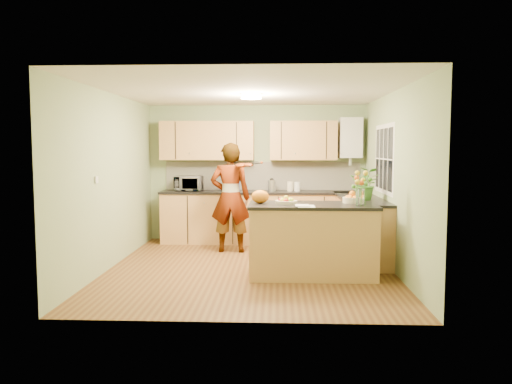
{
  "coord_description": "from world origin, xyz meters",
  "views": [
    {
      "loc": [
        0.39,
        -7.02,
        1.71
      ],
      "look_at": [
        0.06,
        0.5,
        1.05
      ],
      "focal_mm": 35.0,
      "sensor_mm": 36.0,
      "label": 1
    }
  ],
  "objects": [
    {
      "name": "ceiling_lamp",
      "position": [
        0.0,
        0.3,
        2.46
      ],
      "size": [
        0.3,
        0.3,
        0.07
      ],
      "color": "#FFEABF",
      "rests_on": "ceiling"
    },
    {
      "name": "jar_white",
      "position": [
        0.74,
        1.95,
        1.02
      ],
      "size": [
        0.12,
        0.12,
        0.17
      ],
      "primitive_type": "cylinder",
      "rotation": [
        0.0,
        0.0,
        -0.07
      ],
      "color": "silver",
      "rests_on": "back_counter"
    },
    {
      "name": "splashback",
      "position": [
        0.1,
        2.23,
        1.2
      ],
      "size": [
        3.6,
        0.02,
        0.52
      ],
      "primitive_type": "cube",
      "color": "#EEE5CE",
      "rests_on": "back_counter"
    },
    {
      "name": "wall_left",
      "position": [
        -2.0,
        0.0,
        1.25
      ],
      "size": [
        0.02,
        4.5,
        2.5
      ],
      "primitive_type": "cube",
      "color": "gray",
      "rests_on": "floor"
    },
    {
      "name": "floor",
      "position": [
        0.0,
        0.0,
        0.0
      ],
      "size": [
        4.5,
        4.5,
        0.0
      ],
      "primitive_type": "plane",
      "color": "#543118",
      "rests_on": "ground"
    },
    {
      "name": "orange_bag",
      "position": [
        0.15,
        -0.33,
        1.06
      ],
      "size": [
        0.3,
        0.28,
        0.18
      ],
      "primitive_type": "ellipsoid",
      "rotation": [
        0.0,
        0.0,
        -0.39
      ],
      "color": "orange",
      "rests_on": "peninsula_island"
    },
    {
      "name": "wall_front",
      "position": [
        0.0,
        -2.25,
        1.25
      ],
      "size": [
        4.0,
        0.02,
        2.5
      ],
      "primitive_type": "cube",
      "color": "gray",
      "rests_on": "floor"
    },
    {
      "name": "violin",
      "position": [
        -0.19,
        0.9,
        1.44
      ],
      "size": [
        0.59,
        0.51,
        0.15
      ],
      "primitive_type": null,
      "rotation": [
        0.17,
        0.0,
        -0.61
      ],
      "color": "#4D1404",
      "rests_on": "violinist"
    },
    {
      "name": "blue_box",
      "position": [
        -0.45,
        1.95,
        1.05
      ],
      "size": [
        0.32,
        0.25,
        0.23
      ],
      "primitive_type": "cube",
      "rotation": [
        0.0,
        0.0,
        0.17
      ],
      "color": "navy",
      "rests_on": "back_counter"
    },
    {
      "name": "right_counter",
      "position": [
        1.7,
        0.85,
        0.47
      ],
      "size": [
        0.62,
        2.24,
        0.94
      ],
      "color": "#B47948",
      "rests_on": "floor"
    },
    {
      "name": "wall_back",
      "position": [
        0.0,
        2.25,
        1.25
      ],
      "size": [
        4.0,
        0.02,
        2.5
      ],
      "primitive_type": "cube",
      "color": "gray",
      "rests_on": "floor"
    },
    {
      "name": "back_counter",
      "position": [
        0.1,
        1.95,
        0.47
      ],
      "size": [
        3.64,
        0.62,
        0.94
      ],
      "color": "#B47948",
      "rests_on": "floor"
    },
    {
      "name": "potted_plant",
      "position": [
        1.7,
        0.44,
        1.18
      ],
      "size": [
        0.55,
        0.51,
        0.49
      ],
      "primitive_type": "imported",
      "rotation": [
        0.0,
        0.0,
        -0.37
      ],
      "color": "#3F7B29",
      "rests_on": "right_counter"
    },
    {
      "name": "microwave",
      "position": [
        -1.23,
        1.95,
        1.07
      ],
      "size": [
        0.49,
        0.34,
        0.27
      ],
      "primitive_type": "imported",
      "rotation": [
        0.0,
        0.0,
        -0.02
      ],
      "color": "silver",
      "rests_on": "back_counter"
    },
    {
      "name": "ceiling",
      "position": [
        0.0,
        0.0,
        2.5
      ],
      "size": [
        4.0,
        4.5,
        0.02
      ],
      "primitive_type": "cube",
      "color": "silver",
      "rests_on": "wall_back"
    },
    {
      "name": "light_switch",
      "position": [
        -1.99,
        -0.6,
        1.3
      ],
      "size": [
        0.02,
        0.09,
        0.09
      ],
      "primitive_type": "cube",
      "color": "silver",
      "rests_on": "wall_left"
    },
    {
      "name": "peninsula_island",
      "position": [
        0.85,
        -0.38,
        0.49
      ],
      "size": [
        1.69,
        0.87,
        0.97
      ],
      "color": "#B47948",
      "rests_on": "floor"
    },
    {
      "name": "fruit_dish",
      "position": [
        0.5,
        -0.38,
        1.01
      ],
      "size": [
        0.3,
        0.3,
        0.1
      ],
      "color": "beige",
      "rests_on": "peninsula_island"
    },
    {
      "name": "orange_bowl",
      "position": [
        1.4,
        -0.23,
        1.04
      ],
      "size": [
        0.26,
        0.26,
        0.15
      ],
      "color": "beige",
      "rests_on": "peninsula_island"
    },
    {
      "name": "boiler",
      "position": [
        1.7,
        2.09,
        1.9
      ],
      "size": [
        0.4,
        0.3,
        0.86
      ],
      "color": "silver",
      "rests_on": "wall_back"
    },
    {
      "name": "violinist",
      "position": [
        -0.39,
        1.12,
        0.9
      ],
      "size": [
        0.66,
        0.43,
        1.8
      ],
      "primitive_type": "imported",
      "rotation": [
        0.0,
        0.0,
        3.15
      ],
      "color": "#DDAE87",
      "rests_on": "floor"
    },
    {
      "name": "jar_cream",
      "position": [
        0.61,
        1.96,
        1.03
      ],
      "size": [
        0.12,
        0.12,
        0.18
      ],
      "primitive_type": "cylinder",
      "rotation": [
        0.0,
        0.0,
        -0.07
      ],
      "color": "beige",
      "rests_on": "back_counter"
    },
    {
      "name": "papers",
      "position": [
        0.75,
        -0.68,
        0.98
      ],
      "size": [
        0.22,
        0.3,
        0.01
      ],
      "primitive_type": "cube",
      "color": "silver",
      "rests_on": "peninsula_island"
    },
    {
      "name": "kettle",
      "position": [
        0.28,
        1.98,
        1.05
      ],
      "size": [
        0.14,
        0.14,
        0.27
      ],
      "rotation": [
        0.0,
        0.0,
        0.17
      ],
      "color": "silver",
      "rests_on": "back_counter"
    },
    {
      "name": "wall_right",
      "position": [
        2.0,
        0.0,
        1.25
      ],
      "size": [
        0.02,
        4.5,
        2.5
      ],
      "primitive_type": "cube",
      "color": "gray",
      "rests_on": "floor"
    },
    {
      "name": "flower_vase",
      "position": [
        1.45,
        -0.56,
        1.3
      ],
      "size": [
        0.27,
        0.27,
        0.49
      ],
      "rotation": [
        0.0,
        0.0,
        -0.05
      ],
      "color": "silver",
      "rests_on": "peninsula_island"
    },
    {
      "name": "window_right",
      "position": [
        1.99,
        0.6,
        1.55
      ],
      "size": [
        0.01,
        1.3,
        1.05
      ],
      "color": "silver",
      "rests_on": "wall_right"
    },
    {
      "name": "upper_cabinets",
      "position": [
        -0.18,
        2.08,
        1.85
      ],
      "size": [
        3.2,
        0.34,
        0.7
      ],
      "color": "#B47948",
      "rests_on": "wall_back"
    }
  ]
}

